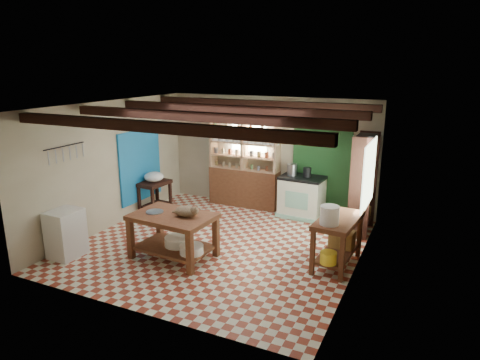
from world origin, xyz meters
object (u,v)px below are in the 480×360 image
at_px(stove, 302,197).
at_px(right_counter, 337,242).
at_px(prep_table, 155,197).
at_px(work_table, 173,236).
at_px(cat, 186,211).
at_px(white_cabinet, 66,234).

distance_m(stove, right_counter, 2.41).
height_order(stove, prep_table, stove).
bearing_deg(work_table, right_counter, 22.33).
relative_size(prep_table, right_counter, 0.62).
height_order(prep_table, cat, cat).
height_order(work_table, right_counter, right_counter).
bearing_deg(stove, prep_table, -156.15).
distance_m(white_cabinet, right_counter, 4.71).
height_order(stove, white_cabinet, stove).
xyz_separation_m(prep_table, right_counter, (4.38, -0.92, 0.06)).
xyz_separation_m(work_table, stove, (1.41, 2.96, 0.07)).
xyz_separation_m(white_cabinet, cat, (1.99, 0.80, 0.46)).
distance_m(work_table, right_counter, 2.81).
bearing_deg(right_counter, stove, 125.51).
distance_m(work_table, white_cabinet, 1.90).
height_order(work_table, stove, stove).
bearing_deg(prep_table, work_table, -42.63).
height_order(stove, cat, cat).
bearing_deg(cat, white_cabinet, -164.47).
xyz_separation_m(stove, right_counter, (1.25, -2.06, -0.04)).
bearing_deg(white_cabinet, prep_table, 89.91).
xyz_separation_m(work_table, cat, (0.25, 0.03, 0.48)).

